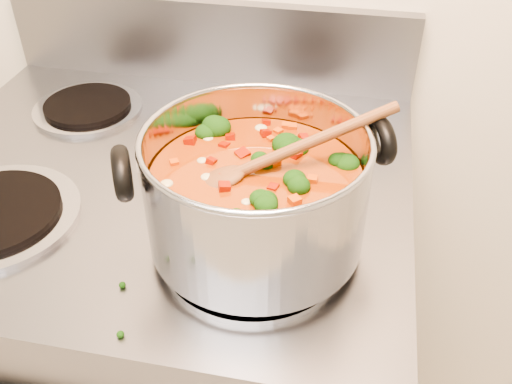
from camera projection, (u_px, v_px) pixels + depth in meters
electric_range at (181, 347)px, 1.18m from camera, size 0.79×0.72×1.08m
stockpot at (256, 193)px, 0.71m from camera, size 0.34×0.28×0.17m
wooden_spoon at (266, 161)px, 0.69m from camera, size 0.24×0.14×0.09m
cooktop_crumbs at (247, 258)px, 0.74m from camera, size 0.22×0.36×0.01m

